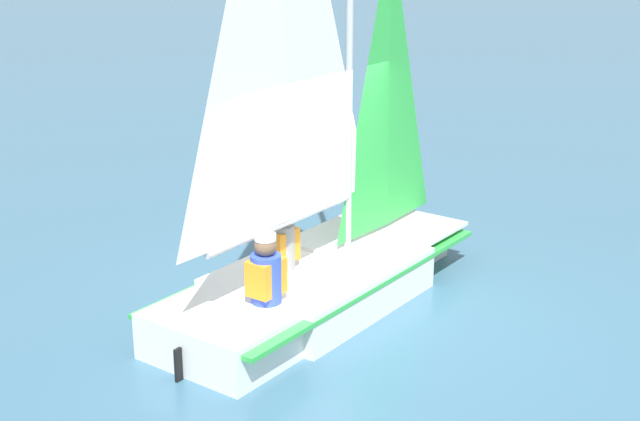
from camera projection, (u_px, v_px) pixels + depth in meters
name	position (u px, v px, depth m)	size (l,w,h in m)	color
ground_plane	(320.00, 303.00, 9.80)	(260.00, 260.00, 0.00)	#38607A
sailboat_main	(317.00, 235.00, 9.52)	(2.24, 4.39, 5.68)	white
sailor_helm	(281.00, 254.00, 9.46)	(0.35, 0.38, 1.16)	black
sailor_crew	(266.00, 286.00, 8.62)	(0.35, 0.38, 1.16)	black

